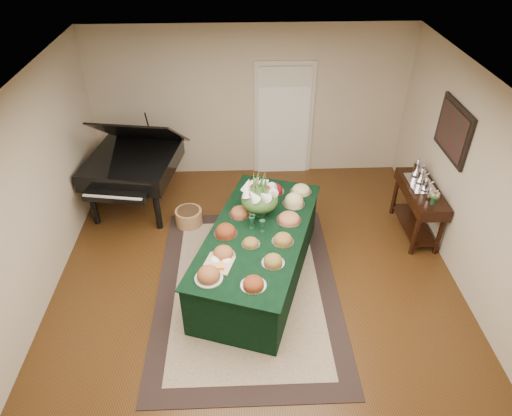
{
  "coord_description": "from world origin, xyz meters",
  "views": [
    {
      "loc": [
        -0.19,
        -4.51,
        4.52
      ],
      "look_at": [
        0.0,
        0.3,
        1.05
      ],
      "focal_mm": 32.0,
      "sensor_mm": 36.0,
      "label": 1
    }
  ],
  "objects_px": {
    "buffet_table": "(258,254)",
    "floral_centerpiece": "(260,195)",
    "mahogany_sideboard": "(420,198)",
    "grand_piano": "(133,163)"
  },
  "relations": [
    {
      "from": "buffet_table",
      "to": "floral_centerpiece",
      "type": "bearing_deg",
      "value": 84.71
    },
    {
      "from": "floral_centerpiece",
      "to": "buffet_table",
      "type": "bearing_deg",
      "value": -95.29
    },
    {
      "from": "buffet_table",
      "to": "floral_centerpiece",
      "type": "height_order",
      "value": "floral_centerpiece"
    },
    {
      "from": "floral_centerpiece",
      "to": "mahogany_sideboard",
      "type": "height_order",
      "value": "floral_centerpiece"
    },
    {
      "from": "grand_piano",
      "to": "mahogany_sideboard",
      "type": "relative_size",
      "value": 1.48
    },
    {
      "from": "buffet_table",
      "to": "grand_piano",
      "type": "height_order",
      "value": "grand_piano"
    },
    {
      "from": "grand_piano",
      "to": "floral_centerpiece",
      "type": "bearing_deg",
      "value": -35.42
    },
    {
      "from": "buffet_table",
      "to": "mahogany_sideboard",
      "type": "relative_size",
      "value": 2.34
    },
    {
      "from": "floral_centerpiece",
      "to": "grand_piano",
      "type": "relative_size",
      "value": 0.29
    },
    {
      "from": "buffet_table",
      "to": "mahogany_sideboard",
      "type": "xyz_separation_m",
      "value": [
        2.47,
        0.88,
        0.23
      ]
    }
  ]
}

